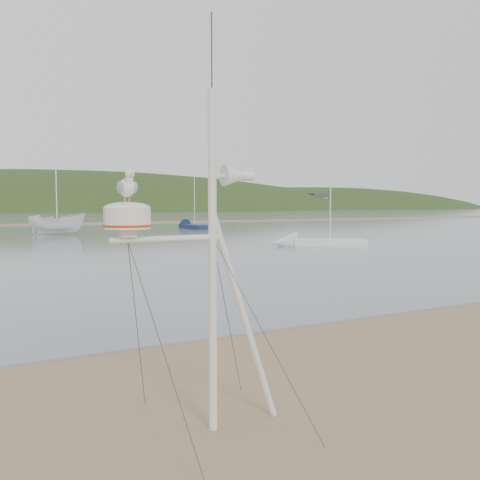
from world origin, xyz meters
name	(u,v)px	position (x,y,z in m)	size (l,w,h in m)	color
ground	(165,438)	(0.00, 0.00, 0.00)	(560.00, 560.00, 0.00)	#866A4D
hill_ridge	(29,255)	(18.52, 235.00, -19.70)	(620.00, 180.00, 80.00)	#223515
mast_rig	(210,334)	(0.59, -0.11, 1.30)	(2.38, 2.54, 5.37)	silver
boat_white	(57,207)	(4.89, 44.86, 2.66)	(1.97, 2.03, 5.25)	silver
sailboat_white_near	(306,242)	(18.21, 22.86, 0.30)	(6.33, 4.60, 6.41)	silver
sailboat_blue_far	(188,226)	(20.75, 51.22, 0.30)	(2.26, 6.98, 6.82)	#142348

